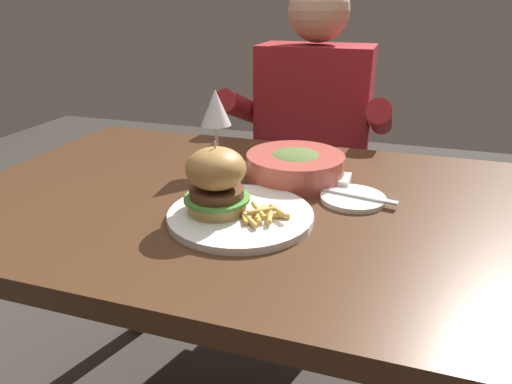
{
  "coord_description": "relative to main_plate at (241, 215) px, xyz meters",
  "views": [
    {
      "loc": [
        0.27,
        -0.81,
        1.11
      ],
      "look_at": [
        0.04,
        -0.07,
        0.78
      ],
      "focal_mm": 32.0,
      "sensor_mm": 36.0,
      "label": 1
    }
  ],
  "objects": [
    {
      "name": "dining_table",
      "position": [
        -0.02,
        0.1,
        -0.11
      ],
      "size": [
        1.2,
        0.78,
        0.74
      ],
      "color": "#472B19",
      "rests_on": "ground"
    },
    {
      "name": "main_plate",
      "position": [
        0.0,
        0.0,
        0.0
      ],
      "size": [
        0.27,
        0.27,
        0.01
      ],
      "primitive_type": "cylinder",
      "color": "white",
      "rests_on": "dining_table"
    },
    {
      "name": "burger_sandwich",
      "position": [
        -0.04,
        -0.01,
        0.07
      ],
      "size": [
        0.12,
        0.12,
        0.13
      ],
      "color": "tan",
      "rests_on": "main_plate"
    },
    {
      "name": "fries_pile",
      "position": [
        0.04,
        -0.01,
        0.02
      ],
      "size": [
        0.09,
        0.09,
        0.02
      ],
      "color": "gold",
      "rests_on": "main_plate"
    },
    {
      "name": "wine_glass",
      "position": [
        -0.14,
        0.23,
        0.13
      ],
      "size": [
        0.07,
        0.07,
        0.19
      ],
      "color": "silver",
      "rests_on": "dining_table"
    },
    {
      "name": "bread_plate",
      "position": [
        0.19,
        0.15,
        -0.0
      ],
      "size": [
        0.13,
        0.13,
        0.01
      ],
      "primitive_type": "cylinder",
      "color": "white",
      "rests_on": "dining_table"
    },
    {
      "name": "table_knife",
      "position": [
        0.14,
        0.16,
        0.01
      ],
      "size": [
        0.23,
        0.06,
        0.01
      ],
      "color": "silver",
      "rests_on": "bread_plate"
    },
    {
      "name": "butter_dish",
      "position": [
        0.13,
        0.22,
        0.0
      ],
      "size": [
        0.09,
        0.06,
        0.04
      ],
      "color": "white",
      "rests_on": "dining_table"
    },
    {
      "name": "soup_bowl",
      "position": [
        0.05,
        0.23,
        0.02
      ],
      "size": [
        0.22,
        0.22,
        0.06
      ],
      "color": "#B24C42",
      "rests_on": "dining_table"
    },
    {
      "name": "diner_person",
      "position": [
        -0.02,
        0.77,
        -0.18
      ],
      "size": [
        0.51,
        0.36,
        1.18
      ],
      "color": "#282833",
      "rests_on": "ground"
    }
  ]
}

